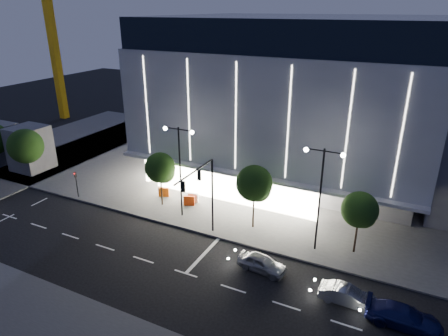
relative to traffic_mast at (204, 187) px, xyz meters
name	(u,v)px	position (x,y,z in m)	size (l,w,h in m)	color
ground	(174,256)	(-1.00, -3.34, -5.03)	(160.00, 160.00, 0.00)	black
sidewalk_museum	(312,167)	(4.00, 20.66, -4.95)	(70.00, 40.00, 0.15)	#474747
sidewalk_west	(26,159)	(-31.00, 6.66, -4.95)	(16.00, 50.00, 0.15)	#474747
museum	(298,96)	(1.98, 18.97, 4.25)	(30.00, 25.80, 18.00)	#4C4C51
traffic_mast	(204,187)	(0.00, 0.00, 0.00)	(0.33, 5.89, 7.07)	black
street_lamp_west	(180,159)	(-4.00, 2.66, 0.93)	(3.16, 0.36, 9.00)	black
street_lamp_east	(321,185)	(9.00, 2.66, 0.93)	(3.16, 0.36, 9.00)	black
ped_signal_far	(76,182)	(-16.00, 1.16, -3.14)	(0.22, 0.24, 3.00)	black
tree_left	(160,169)	(-6.97, 3.68, -0.99)	(3.02, 3.02, 5.72)	black
tree_mid	(255,185)	(3.03, 3.68, -0.69)	(3.25, 3.25, 6.15)	black
tree_right	(360,211)	(12.03, 3.68, -1.14)	(2.91, 2.91, 5.51)	black
car_lead	(262,263)	(6.03, -1.91, -4.36)	(1.57, 3.89, 1.33)	#919398
car_second	(347,296)	(12.61, -2.71, -4.40)	(1.33, 3.82, 1.26)	#A0A4A7
car_third	(404,317)	(16.20, -3.23, -4.35)	(1.89, 4.66, 1.35)	#15184F
barrier_a	(164,192)	(-7.91, 5.30, -4.38)	(1.10, 0.25, 1.00)	#FF590E
barrier_b	(193,198)	(-4.44, 5.53, -4.38)	(1.10, 0.25, 1.00)	white
barrier_c	(189,201)	(-4.47, 4.74, -4.38)	(1.10, 0.25, 1.00)	red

